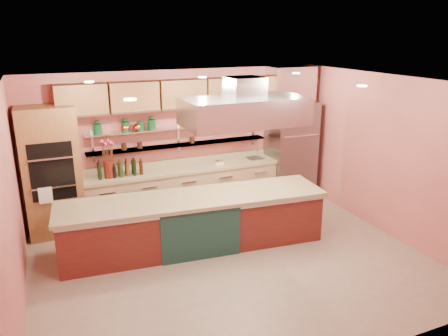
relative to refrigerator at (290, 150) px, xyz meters
name	(u,v)px	position (x,y,z in m)	size (l,w,h in m)	color
floor	(231,261)	(-2.35, -2.14, -1.06)	(6.00, 5.00, 0.02)	gray
ceiling	(232,83)	(-2.35, -2.14, 1.75)	(6.00, 5.00, 0.02)	black
wall_back	(181,141)	(-2.35, 0.36, 0.35)	(6.00, 0.04, 2.80)	#C9655F
wall_front	(335,251)	(-2.35, -4.64, 0.35)	(6.00, 0.04, 2.80)	#C9655F
wall_left	(11,208)	(-5.35, -2.14, 0.35)	(0.04, 5.00, 2.80)	#C9655F
wall_right	(388,156)	(0.65, -2.14, 0.35)	(0.04, 5.00, 2.80)	#C9655F
oven_stack	(52,172)	(-4.80, 0.04, 0.10)	(0.95, 0.64, 2.30)	#956036
refrigerator	(290,150)	(0.00, 0.00, 0.00)	(0.95, 0.72, 2.10)	slate
back_counter	(184,190)	(-2.40, 0.06, -0.58)	(3.84, 0.64, 0.93)	tan
wall_shelf_lower	(180,145)	(-2.40, 0.23, 0.30)	(3.60, 0.26, 0.03)	silver
wall_shelf_upper	(180,128)	(-2.40, 0.23, 0.65)	(3.60, 0.26, 0.03)	silver
upper_cabinets	(182,94)	(-2.35, 0.18, 1.30)	(4.60, 0.36, 0.55)	#956036
range_hood	(244,111)	(-1.82, -1.44, 1.20)	(2.00, 1.00, 0.45)	silver
ceiling_downlights	(227,83)	(-2.35, -1.94, 1.72)	(4.00, 2.80, 0.02)	#FFE5A5
island	(194,222)	(-2.72, -1.44, -0.60)	(4.29, 0.93, 0.90)	maroon
flower_vase	(109,169)	(-3.84, 0.01, 0.04)	(0.18, 0.18, 0.32)	#5A150D
oil_bottle_cluster	(120,169)	(-3.63, 0.01, 0.02)	(0.87, 0.25, 0.28)	black
kitchen_scale	(219,162)	(-1.66, 0.01, -0.07)	(0.17, 0.13, 0.10)	white
bar_faucet	(257,153)	(-0.75, 0.11, -0.02)	(0.03, 0.03, 0.20)	white
copper_kettle	(137,127)	(-3.23, 0.23, 0.73)	(0.17, 0.17, 0.13)	#D15230
green_canister	(140,126)	(-3.17, 0.23, 0.75)	(0.14, 0.14, 0.17)	#0D3F1B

